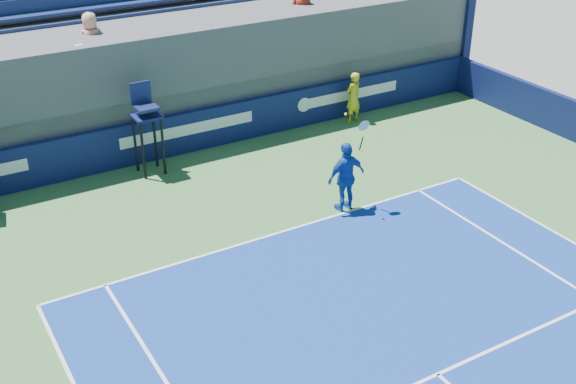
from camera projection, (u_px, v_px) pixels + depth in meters
ball_person at (353, 97)px, 22.21m from camera, size 0.64×0.49×1.59m
back_hoarding at (187, 132)px, 20.31m from camera, size 20.40×0.21×1.20m
umpire_chair at (146, 119)px, 18.71m from camera, size 0.71×0.71×2.48m
tennis_player at (346, 176)px, 17.20m from camera, size 1.05×0.47×2.57m
stadium_seating at (156, 70)px, 21.28m from camera, size 21.00×4.05×5.13m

